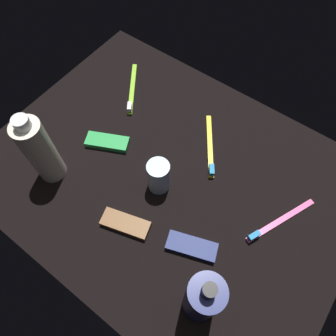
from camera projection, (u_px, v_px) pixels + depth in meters
The scene contains 10 objects.
ground_plane at pixel (168, 175), 74.19cm from camera, with size 84.00×64.00×1.20cm, color black.
lotion_bottle at pixel (203, 299), 52.58cm from camera, with size 6.12×6.12×19.66cm.
bodywash_bottle at pixel (40, 151), 66.01cm from camera, with size 6.07×6.07×19.84cm.
deodorant_stick at pixel (157, 176), 68.61cm from camera, with size 4.97×4.97×8.67cm, color silver.
toothbrush_yellow at pixel (210, 148), 76.39cm from camera, with size 11.25×15.47×2.10cm.
toothbrush_lime at pixel (132, 91), 85.34cm from camera, with size 11.31×15.43×2.10cm.
toothbrush_pink at pixel (277, 222), 67.37cm from camera, with size 8.39×16.94×2.10cm.
snack_bar_navy at pixel (192, 247), 64.72cm from camera, with size 10.40×4.00×1.50cm, color navy.
snack_bar_brown at pixel (125, 224), 67.08cm from camera, with size 10.40×4.00×1.50cm, color brown.
snack_bar_green at pixel (107, 142), 77.11cm from camera, with size 10.40×4.00×1.50cm, color green.
Camera 1 is at (-20.26, 27.60, 65.25)cm, focal length 33.69 mm.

